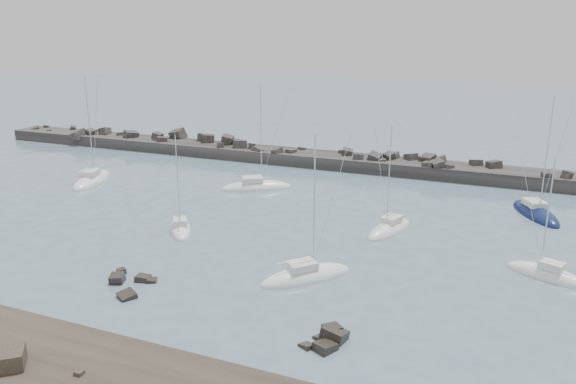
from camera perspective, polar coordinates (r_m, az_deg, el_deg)
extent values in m
plane|color=slate|center=(53.88, -6.91, -6.25)|extent=(400.00, 400.00, 0.00)
cube|color=#2C251E|center=(38.64, -23.97, -17.36)|extent=(140.00, 12.00, 0.70)
cube|color=#2C251E|center=(39.96, -26.29, -14.96)|extent=(2.35, 2.38, 1.12)
cube|color=#2C251E|center=(37.87, -20.46, -16.83)|extent=(0.54, 0.48, 0.24)
cube|color=black|center=(47.14, -15.99, -10.35)|extent=(1.80, 1.91, 1.30)
cube|color=black|center=(51.39, -16.56, -7.72)|extent=(0.90, 0.92, 0.54)
cube|color=black|center=(49.25, -13.67, -8.84)|extent=(1.18, 1.06, 0.80)
cube|color=black|center=(49.81, -16.94, -8.53)|extent=(1.46, 1.59, 1.18)
cube|color=black|center=(47.23, -16.03, -10.18)|extent=(1.04, 1.05, 0.91)
cube|color=black|center=(49.71, -14.54, -8.65)|extent=(1.39, 1.44, 1.04)
cube|color=black|center=(39.78, 4.69, -14.50)|extent=(1.99, 1.82, 1.57)
cube|color=black|center=(38.71, 3.79, -15.59)|extent=(1.70, 1.82, 1.02)
cube|color=black|center=(39.92, 3.27, -14.76)|extent=(1.08, 1.04, 0.74)
cube|color=black|center=(39.09, 1.95, -15.51)|extent=(1.27, 1.27, 0.80)
cube|color=black|center=(40.30, 4.52, -14.03)|extent=(1.72, 1.75, 1.12)
cube|color=#2B2827|center=(89.68, 0.90, 3.14)|extent=(115.00, 6.00, 3.20)
cube|color=#2B2827|center=(102.41, -11.11, 5.69)|extent=(3.05, 2.69, 2.91)
cube|color=#2B2827|center=(81.33, 24.81, 1.44)|extent=(1.56, 1.63, 1.44)
cube|color=#2B2827|center=(95.48, -6.18, 5.25)|extent=(2.50, 2.21, 2.26)
cube|color=#2B2827|center=(99.53, -8.66, 5.42)|extent=(2.58, 2.85, 2.14)
cube|color=#2B2827|center=(95.54, -5.15, 4.92)|extent=(2.25, 2.19, 1.55)
cube|color=#2B2827|center=(110.16, -19.39, 5.75)|extent=(2.03, 1.85, 1.58)
cube|color=#2B2827|center=(81.86, 26.48, 1.53)|extent=(1.73, 1.78, 1.49)
cube|color=#2B2827|center=(90.19, -3.08, 4.19)|extent=(2.07, 2.17, 1.71)
cube|color=#2B2827|center=(84.68, 18.55, 2.66)|extent=(2.11, 2.25, 1.71)
cube|color=#2B2827|center=(91.79, -3.70, 4.61)|extent=(1.53, 1.75, 1.44)
cube|color=#2B2827|center=(92.67, -4.87, 4.74)|extent=(2.73, 2.57, 1.90)
cube|color=#2B2827|center=(109.82, -18.10, 5.85)|extent=(1.87, 2.09, 1.99)
cube|color=#2B2827|center=(84.75, 7.16, 3.45)|extent=(1.83, 1.88, 1.45)
cube|color=#2B2827|center=(84.70, 8.80, 3.52)|extent=(2.08, 1.98, 1.85)
cube|color=#2B2827|center=(92.99, -6.88, 4.71)|extent=(1.52, 1.65, 1.20)
cube|color=#2B2827|center=(81.80, 15.99, 2.38)|extent=(1.68, 1.87, 1.16)
cube|color=#2B2827|center=(121.38, -23.37, 6.02)|extent=(1.35, 1.47, 1.20)
cube|color=#2B2827|center=(94.18, -5.15, 4.59)|extent=(2.00, 1.87, 1.67)
cube|color=#2B2827|center=(86.46, 10.61, 3.41)|extent=(2.17, 1.99, 2.06)
cube|color=#2B2827|center=(103.29, -13.11, 5.59)|extent=(2.03, 2.20, 1.45)
cube|color=#2B2827|center=(107.86, -16.62, 5.62)|extent=(1.96, 1.91, 1.12)
cube|color=#2B2827|center=(90.92, 1.39, 4.25)|extent=(1.46, 1.42, 1.16)
cube|color=#2B2827|center=(88.70, 0.30, 4.05)|extent=(1.62, 1.87, 1.11)
cube|color=#2B2827|center=(113.81, -19.01, 5.79)|extent=(2.14, 2.16, 1.32)
cube|color=#2B2827|center=(110.17, -20.50, 5.48)|extent=(2.29, 2.79, 2.47)
cube|color=#2B2827|center=(84.05, 9.51, 3.06)|extent=(1.45, 1.33, 0.81)
cube|color=#2B2827|center=(85.90, 12.38, 3.41)|extent=(2.38, 2.36, 1.61)
cube|color=#2B2827|center=(85.23, 10.23, 3.57)|extent=(1.77, 2.09, 1.72)
cube|color=#2B2827|center=(81.95, 14.95, 2.71)|extent=(2.50, 2.57, 1.67)
cube|color=#2B2827|center=(82.86, 13.97, 2.53)|extent=(1.99, 2.10, 1.14)
cube|color=#2B2827|center=(100.07, -12.68, 5.12)|extent=(2.45, 2.52, 1.52)
cube|color=#2B2827|center=(84.91, 15.28, 3.10)|extent=(1.77, 1.56, 1.67)
cube|color=#2B2827|center=(88.38, -1.08, 4.04)|extent=(2.06, 2.08, 1.83)
cube|color=#2B2827|center=(87.40, 6.01, 3.89)|extent=(2.17, 1.90, 2.02)
cube|color=#2B2827|center=(82.22, 14.06, 2.63)|extent=(1.65, 1.82, 1.26)
cube|color=#2B2827|center=(84.06, 20.20, 2.49)|extent=(2.54, 2.37, 1.82)
cube|color=#2B2827|center=(116.98, -21.00, 6.01)|extent=(1.70, 1.58, 1.44)
cube|color=#2B2827|center=(97.75, -8.11, 5.34)|extent=(2.75, 2.70, 1.81)
cube|color=#2B2827|center=(120.71, -24.27, 5.81)|extent=(2.09, 2.25, 1.48)
cube|color=#2B2827|center=(101.29, -13.11, 5.13)|extent=(1.87, 1.77, 1.55)
cube|color=#2B2827|center=(88.71, 5.48, 3.89)|extent=(1.34, 1.28, 1.31)
cube|color=#2B2827|center=(105.20, -15.66, 5.56)|extent=(2.98, 2.98, 2.07)
cube|color=#2B2827|center=(117.43, -23.11, 5.68)|extent=(1.33, 1.37, 0.84)
cube|color=#2B2827|center=(85.31, 14.00, 3.22)|extent=(2.67, 2.66, 1.83)
ellipsoid|color=white|center=(82.81, -19.26, 1.00)|extent=(5.80, 10.36, 2.43)
cube|color=silver|center=(82.04, -19.49, 1.86)|extent=(2.71, 3.23, 0.75)
cylinder|color=silver|center=(81.96, -19.53, 6.36)|extent=(0.13, 0.13, 13.36)
cylinder|color=silver|center=(81.28, -19.74, 2.22)|extent=(1.25, 3.82, 0.11)
ellipsoid|color=white|center=(74.98, -3.25, 0.38)|extent=(9.51, 7.57, 2.20)
cube|color=silver|center=(74.60, -3.62, 1.29)|extent=(3.25, 3.03, 0.64)
cylinder|color=silver|center=(73.42, -2.75, 5.90)|extent=(0.11, 0.11, 12.74)
cylinder|color=silver|center=(74.38, -4.14, 1.71)|extent=(3.22, 2.12, 0.09)
ellipsoid|color=white|center=(60.55, -10.86, -3.81)|extent=(5.70, 6.84, 1.83)
cube|color=silver|center=(59.87, -10.90, -2.95)|extent=(2.24, 2.37, 0.61)
cylinder|color=silver|center=(59.48, -11.15, 1.28)|extent=(0.10, 0.10, 9.27)
cylinder|color=silver|center=(59.24, -10.92, -2.58)|extent=(1.65, 2.30, 0.09)
ellipsoid|color=white|center=(60.24, 10.25, -3.88)|extent=(4.54, 8.12, 2.00)
cube|color=silver|center=(60.17, 10.48, -2.73)|extent=(2.12, 2.53, 0.65)
cylinder|color=silver|center=(57.93, 10.24, 1.61)|extent=(0.11, 0.11, 10.47)
cylinder|color=silver|center=(60.43, 10.77, -2.06)|extent=(0.98, 3.00, 0.09)
ellipsoid|color=white|center=(48.52, 1.87, -8.69)|extent=(7.54, 8.07, 2.09)
cube|color=silver|center=(47.85, 1.44, -7.48)|extent=(2.84, 2.90, 0.65)
cylinder|color=silver|center=(46.45, 2.69, -1.14)|extent=(0.11, 0.11, 11.40)
cylinder|color=silver|center=(47.36, 0.80, -6.94)|extent=(2.30, 2.60, 0.09)
ellipsoid|color=#101B45|center=(70.18, 23.83, -2.14)|extent=(6.82, 9.64, 2.22)
cube|color=silver|center=(70.21, 23.77, -1.03)|extent=(2.87, 3.19, 0.66)
cylinder|color=silver|center=(67.78, 24.80, 3.50)|extent=(0.11, 0.11, 12.61)
cylinder|color=silver|center=(70.60, 23.59, -0.40)|extent=(1.78, 3.37, 0.09)
ellipsoid|color=white|center=(53.56, 24.76, -7.79)|extent=(7.33, 4.72, 1.92)
cube|color=silver|center=(53.03, 25.25, -6.76)|extent=(2.36, 2.06, 0.65)
cylinder|color=silver|center=(51.87, 24.90, -2.00)|extent=(0.11, 0.11, 9.49)
cylinder|color=silver|center=(52.67, 25.83, -6.28)|extent=(2.63, 1.17, 0.09)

